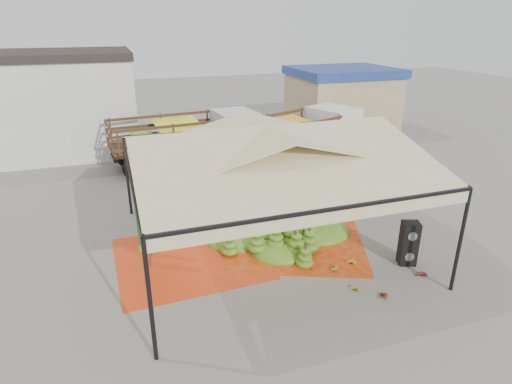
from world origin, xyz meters
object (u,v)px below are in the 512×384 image
object	(u,v)px
truck_right	(302,133)
speaker_stack	(409,243)
vendor	(246,185)
truck_left	(192,134)
banana_heap	(282,221)

from	to	relation	value
truck_right	speaker_stack	bearing A→B (deg)	-118.56
vendor	truck_left	xyz separation A→B (m)	(-0.97, 6.03, 0.67)
vendor	truck_right	world-z (taller)	truck_right
speaker_stack	truck_right	world-z (taller)	truck_right
banana_heap	truck_right	size ratio (longest dim) A/B	0.67
banana_heap	truck_right	world-z (taller)	truck_right
banana_heap	truck_left	size ratio (longest dim) A/B	0.69
vendor	truck_left	distance (m)	6.14
speaker_stack	vendor	world-z (taller)	vendor
truck_left	vendor	bearing A→B (deg)	-86.99
truck_left	truck_right	xyz separation A→B (m)	(5.38, -1.59, 0.02)
vendor	truck_right	bearing A→B (deg)	-131.84
vendor	truck_left	world-z (taller)	truck_left
banana_heap	speaker_stack	world-z (taller)	speaker_stack
speaker_stack	vendor	size ratio (longest dim) A/B	0.79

